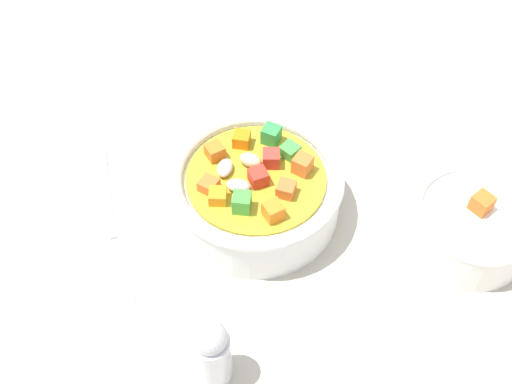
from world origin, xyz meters
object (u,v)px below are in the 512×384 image
object	(u,v)px
soup_bowl_main	(256,190)
spoon	(115,254)
pepper_shaker	(212,353)
side_bowl_small	(471,224)

from	to	relation	value
soup_bowl_main	spoon	bearing A→B (deg)	4.40
soup_bowl_main	pepper_shaker	distance (cm)	16.00
spoon	side_bowl_small	world-z (taller)	side_bowl_small
spoon	pepper_shaker	distance (cm)	14.26
side_bowl_small	pepper_shaker	xyz separation A→B (cm)	(24.54, 4.76, 1.29)
spoon	pepper_shaker	world-z (taller)	pepper_shaker
soup_bowl_main	side_bowl_small	xyz separation A→B (cm)	(-16.56, 9.09, -0.53)
soup_bowl_main	pepper_shaker	world-z (taller)	pepper_shaker
soup_bowl_main	pepper_shaker	bearing A→B (deg)	60.04
spoon	pepper_shaker	size ratio (longest dim) A/B	2.56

